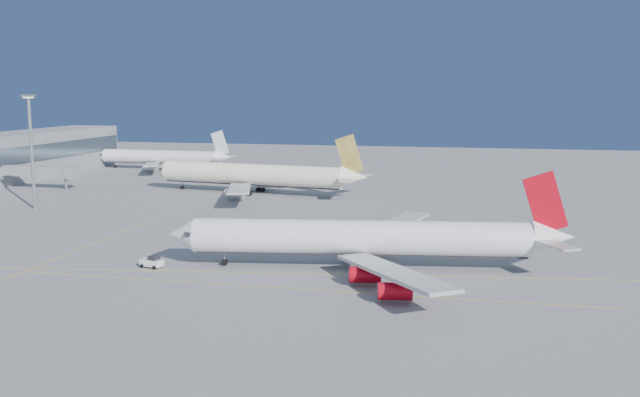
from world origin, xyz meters
The scene contains 9 objects.
ground centered at (0.00, 0.00, 0.00)m, with size 500.00×500.00×0.00m, color slate.
terminal centered at (-114.93, 85.00, 7.51)m, with size 18.40×110.00×15.00m.
jet_bridge centered at (-93.11, 72.00, 5.17)m, with size 23.60×3.60×6.90m.
taxiway_lines centered at (-14.71, 6.34, 0.01)m, with size 118.86×140.00×0.02m.
airliner_virgin centered at (13.66, 0.42, 4.91)m, with size 65.86×58.64×16.27m.
airliner_etihad centered at (-29.96, 76.63, 5.26)m, with size 66.07×60.48×17.27m.
airliner_third centered at (-81.65, 127.90, 4.41)m, with size 54.31×50.11×14.58m.
pushback_tug centered at (-21.03, -6.93, 0.94)m, with size 3.92×2.88×2.03m.
light_mast centered at (-74.51, 40.09, 16.32)m, with size 2.39×2.39×27.65m.
Camera 1 is at (30.51, -111.83, 28.92)m, focal length 40.00 mm.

